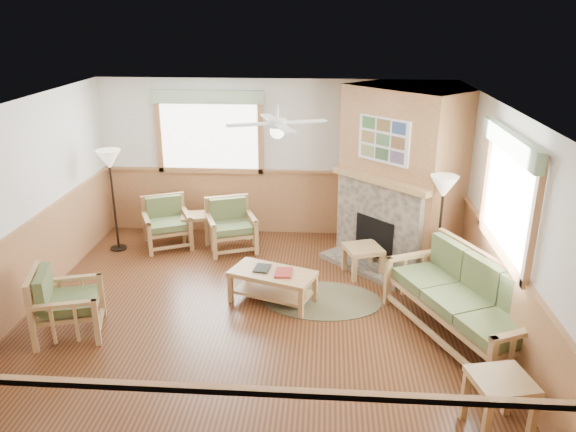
# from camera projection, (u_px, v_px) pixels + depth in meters

# --- Properties ---
(floor) EXTENTS (6.00, 6.00, 0.01)m
(floor) POSITION_uv_depth(u_px,v_px,m) (254.00, 317.00, 7.31)
(floor) COLOR #4F2A16
(floor) RESTS_ON ground
(ceiling) EXTENTS (6.00, 6.00, 0.01)m
(ceiling) POSITION_uv_depth(u_px,v_px,m) (249.00, 108.00, 6.37)
(ceiling) COLOR white
(ceiling) RESTS_ON floor
(wall_back) EXTENTS (6.00, 0.02, 2.70)m
(wall_back) POSITION_uv_depth(u_px,v_px,m) (274.00, 159.00, 9.65)
(wall_back) COLOR white
(wall_back) RESTS_ON floor
(wall_front) EXTENTS (6.00, 0.02, 2.70)m
(wall_front) POSITION_uv_depth(u_px,v_px,m) (196.00, 366.00, 4.03)
(wall_front) COLOR white
(wall_front) RESTS_ON floor
(wall_left) EXTENTS (0.02, 6.00, 2.70)m
(wall_left) POSITION_uv_depth(u_px,v_px,m) (14.00, 214.00, 7.04)
(wall_left) COLOR white
(wall_left) RESTS_ON floor
(wall_right) EXTENTS (0.02, 6.00, 2.70)m
(wall_right) POSITION_uv_depth(u_px,v_px,m) (503.00, 226.00, 6.64)
(wall_right) COLOR white
(wall_right) RESTS_ON floor
(wainscot) EXTENTS (6.00, 6.00, 1.10)m
(wainscot) POSITION_uv_depth(u_px,v_px,m) (253.00, 279.00, 7.11)
(wainscot) COLOR #A36E42
(wainscot) RESTS_ON floor
(fireplace) EXTENTS (3.11, 3.11, 2.70)m
(fireplace) POSITION_uv_depth(u_px,v_px,m) (401.00, 176.00, 8.62)
(fireplace) COLOR #A36E42
(fireplace) RESTS_ON floor
(window_back) EXTENTS (1.90, 0.16, 1.50)m
(window_back) POSITION_uv_depth(u_px,v_px,m) (207.00, 89.00, 9.27)
(window_back) COLOR white
(window_back) RESTS_ON wall_back
(window_right) EXTENTS (0.16, 1.90, 1.50)m
(window_right) POSITION_uv_depth(u_px,v_px,m) (519.00, 131.00, 6.05)
(window_right) COLOR white
(window_right) RESTS_ON wall_right
(ceiling_fan) EXTENTS (1.59, 1.59, 0.36)m
(ceiling_fan) POSITION_uv_depth(u_px,v_px,m) (277.00, 108.00, 6.65)
(ceiling_fan) COLOR white
(ceiling_fan) RESTS_ON ceiling
(sofa) EXTENTS (2.29, 1.69, 0.98)m
(sofa) POSITION_uv_depth(u_px,v_px,m) (462.00, 301.00, 6.70)
(sofa) COLOR #AB8350
(sofa) RESTS_ON floor
(armchair_back_left) EXTENTS (0.96, 0.96, 0.81)m
(armchair_back_left) POSITION_uv_depth(u_px,v_px,m) (167.00, 223.00, 9.36)
(armchair_back_left) COLOR #AB8350
(armchair_back_left) RESTS_ON floor
(armchair_back_right) EXTENTS (0.96, 0.96, 0.83)m
(armchair_back_right) POSITION_uv_depth(u_px,v_px,m) (231.00, 226.00, 9.22)
(armchair_back_right) COLOR #AB8350
(armchair_back_right) RESTS_ON floor
(armchair_left) EXTENTS (0.95, 0.95, 0.86)m
(armchair_left) POSITION_uv_depth(u_px,v_px,m) (68.00, 302.00, 6.80)
(armchair_left) COLOR #AB8350
(armchair_left) RESTS_ON floor
(coffee_table) EXTENTS (1.25, 0.92, 0.45)m
(coffee_table) POSITION_uv_depth(u_px,v_px,m) (273.00, 287.00, 7.61)
(coffee_table) COLOR #AB8350
(coffee_table) RESTS_ON floor
(end_table_chairs) EXTENTS (0.53, 0.52, 0.50)m
(end_table_chairs) POSITION_uv_depth(u_px,v_px,m) (195.00, 228.00, 9.57)
(end_table_chairs) COLOR #AB8350
(end_table_chairs) RESTS_ON floor
(end_table_sofa) EXTENTS (0.63, 0.62, 0.59)m
(end_table_sofa) POSITION_uv_depth(u_px,v_px,m) (498.00, 405.00, 5.22)
(end_table_sofa) COLOR #AB8350
(end_table_sofa) RESTS_ON floor
(footstool) EXTENTS (0.65, 0.65, 0.45)m
(footstool) POSITION_uv_depth(u_px,v_px,m) (363.00, 260.00, 8.41)
(footstool) COLOR #AB8350
(footstool) RESTS_ON floor
(braided_rug) EXTENTS (1.96, 1.96, 0.01)m
(braided_rug) POSITION_uv_depth(u_px,v_px,m) (322.00, 300.00, 7.70)
(braided_rug) COLOR brown
(braided_rug) RESTS_ON floor
(floor_lamp_left) EXTENTS (0.51, 0.51, 1.70)m
(floor_lamp_left) POSITION_uv_depth(u_px,v_px,m) (114.00, 201.00, 9.09)
(floor_lamp_left) COLOR black
(floor_lamp_left) RESTS_ON floor
(floor_lamp_right) EXTENTS (0.44, 0.44, 1.68)m
(floor_lamp_right) POSITION_uv_depth(u_px,v_px,m) (439.00, 234.00, 7.77)
(floor_lamp_right) COLOR black
(floor_lamp_right) RESTS_ON floor
(book_red) EXTENTS (0.23, 0.30, 0.03)m
(book_red) POSITION_uv_depth(u_px,v_px,m) (283.00, 272.00, 7.46)
(book_red) COLOR maroon
(book_red) RESTS_ON coffee_table
(book_dark) EXTENTS (0.24, 0.30, 0.03)m
(book_dark) POSITION_uv_depth(u_px,v_px,m) (262.00, 267.00, 7.60)
(book_dark) COLOR black
(book_dark) RESTS_ON coffee_table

